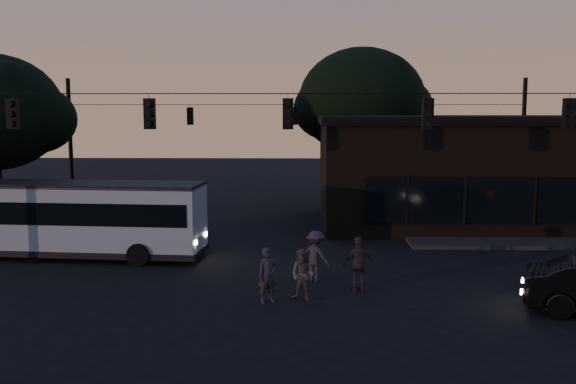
{
  "coord_description": "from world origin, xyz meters",
  "views": [
    {
      "loc": [
        0.5,
        -16.86,
        5.64
      ],
      "look_at": [
        0.0,
        4.0,
        3.0
      ],
      "focal_mm": 40.0,
      "sensor_mm": 36.0,
      "label": 1
    }
  ],
  "objects_px": {
    "building": "(470,169)",
    "bus": "(70,215)",
    "pedestrian_b": "(303,275)",
    "pedestrian_c": "(359,264)",
    "pedestrian_d": "(316,256)",
    "pedestrian_a": "(268,275)"
  },
  "relations": [
    {
      "from": "building",
      "to": "bus",
      "type": "relative_size",
      "value": 1.46
    },
    {
      "from": "pedestrian_b",
      "to": "pedestrian_c",
      "type": "relative_size",
      "value": 0.89
    },
    {
      "from": "building",
      "to": "pedestrian_d",
      "type": "xyz_separation_m",
      "value": [
        -8.07,
        -11.92,
        -1.86
      ]
    },
    {
      "from": "building",
      "to": "pedestrian_b",
      "type": "height_order",
      "value": "building"
    },
    {
      "from": "building",
      "to": "bus",
      "type": "height_order",
      "value": "building"
    },
    {
      "from": "building",
      "to": "pedestrian_c",
      "type": "height_order",
      "value": "building"
    },
    {
      "from": "pedestrian_b",
      "to": "pedestrian_d",
      "type": "xyz_separation_m",
      "value": [
        0.43,
        2.23,
        0.07
      ]
    },
    {
      "from": "pedestrian_a",
      "to": "building",
      "type": "bearing_deg",
      "value": 30.03
    },
    {
      "from": "bus",
      "to": "pedestrian_d",
      "type": "xyz_separation_m",
      "value": [
        9.43,
        -3.33,
        -0.78
      ]
    },
    {
      "from": "bus",
      "to": "pedestrian_a",
      "type": "distance_m",
      "value": 9.89
    },
    {
      "from": "pedestrian_c",
      "to": "pedestrian_d",
      "type": "height_order",
      "value": "pedestrian_c"
    },
    {
      "from": "pedestrian_b",
      "to": "pedestrian_d",
      "type": "bearing_deg",
      "value": 107.2
    },
    {
      "from": "bus",
      "to": "pedestrian_a",
      "type": "bearing_deg",
      "value": -31.49
    },
    {
      "from": "pedestrian_c",
      "to": "building",
      "type": "bearing_deg",
      "value": -131.31
    },
    {
      "from": "building",
      "to": "pedestrian_b",
      "type": "distance_m",
      "value": 16.62
    },
    {
      "from": "building",
      "to": "pedestrian_a",
      "type": "distance_m",
      "value": 17.38
    },
    {
      "from": "pedestrian_d",
      "to": "pedestrian_c",
      "type": "bearing_deg",
      "value": 176.83
    },
    {
      "from": "pedestrian_b",
      "to": "bus",
      "type": "bearing_deg",
      "value": 176.5
    },
    {
      "from": "bus",
      "to": "pedestrian_c",
      "type": "relative_size",
      "value": 6.03
    },
    {
      "from": "bus",
      "to": "pedestrian_b",
      "type": "relative_size",
      "value": 6.77
    },
    {
      "from": "bus",
      "to": "pedestrian_d",
      "type": "distance_m",
      "value": 10.03
    },
    {
      "from": "bus",
      "to": "building",
      "type": "bearing_deg",
      "value": 30.77
    }
  ]
}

